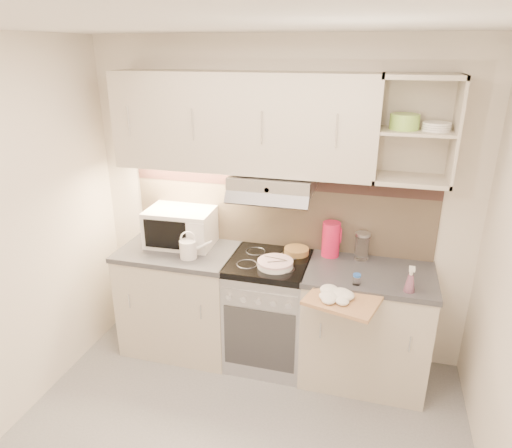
# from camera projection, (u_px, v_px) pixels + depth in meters

# --- Properties ---
(room_shell) EXTENTS (3.04, 2.84, 2.52)m
(room_shell) POSITION_uv_depth(u_px,v_px,m) (239.00, 197.00, 2.53)
(room_shell) COLOR white
(room_shell) RESTS_ON ground
(base_cabinet_left) EXTENTS (0.90, 0.60, 0.86)m
(base_cabinet_left) POSITION_uv_depth(u_px,v_px,m) (181.00, 300.00, 3.81)
(base_cabinet_left) COLOR beige
(base_cabinet_left) RESTS_ON ground
(worktop_left) EXTENTS (0.92, 0.62, 0.04)m
(worktop_left) POSITION_uv_depth(u_px,v_px,m) (178.00, 251.00, 3.65)
(worktop_left) COLOR #47474C
(worktop_left) RESTS_ON base_cabinet_left
(base_cabinet_right) EXTENTS (0.90, 0.60, 0.86)m
(base_cabinet_right) POSITION_uv_depth(u_px,v_px,m) (365.00, 327.00, 3.44)
(base_cabinet_right) COLOR beige
(base_cabinet_right) RESTS_ON ground
(worktop_right) EXTENTS (0.92, 0.62, 0.04)m
(worktop_right) POSITION_uv_depth(u_px,v_px,m) (370.00, 274.00, 3.28)
(worktop_right) COLOR #47474C
(worktop_right) RESTS_ON base_cabinet_right
(electric_range) EXTENTS (0.60, 0.60, 0.90)m
(electric_range) POSITION_uv_depth(u_px,v_px,m) (269.00, 311.00, 3.62)
(electric_range) COLOR #B7B7BC
(electric_range) RESTS_ON ground
(microwave) EXTENTS (0.54, 0.42, 0.30)m
(microwave) POSITION_uv_depth(u_px,v_px,m) (181.00, 226.00, 3.69)
(microwave) COLOR white
(microwave) RESTS_ON worktop_left
(watering_can) EXTENTS (0.25, 0.15, 0.22)m
(watering_can) POSITION_uv_depth(u_px,v_px,m) (189.00, 248.00, 3.46)
(watering_can) COLOR white
(watering_can) RESTS_ON worktop_left
(plate_stack) EXTENTS (0.26, 0.26, 0.06)m
(plate_stack) POSITION_uv_depth(u_px,v_px,m) (275.00, 264.00, 3.34)
(plate_stack) COLOR white
(plate_stack) RESTS_ON electric_range
(bread_loaf) EXTENTS (0.19, 0.19, 0.05)m
(bread_loaf) POSITION_uv_depth(u_px,v_px,m) (296.00, 251.00, 3.55)
(bread_loaf) COLOR #B36C51
(bread_loaf) RESTS_ON electric_range
(pink_pitcher) EXTENTS (0.15, 0.14, 0.27)m
(pink_pitcher) POSITION_uv_depth(u_px,v_px,m) (331.00, 239.00, 3.48)
(pink_pitcher) COLOR #DC1848
(pink_pitcher) RESTS_ON worktop_right
(glass_jar) EXTENTS (0.11, 0.11, 0.21)m
(glass_jar) POSITION_uv_depth(u_px,v_px,m) (362.00, 246.00, 3.43)
(glass_jar) COLOR silver
(glass_jar) RESTS_ON worktop_right
(spice_jar) EXTENTS (0.05, 0.05, 0.08)m
(spice_jar) POSITION_uv_depth(u_px,v_px,m) (357.00, 279.00, 3.08)
(spice_jar) COLOR white
(spice_jar) RESTS_ON worktop_right
(spray_bottle) EXTENTS (0.07, 0.07, 0.20)m
(spray_bottle) POSITION_uv_depth(u_px,v_px,m) (410.00, 281.00, 2.98)
(spray_bottle) COLOR pink
(spray_bottle) RESTS_ON worktop_right
(cutting_board) EXTENTS (0.54, 0.51, 0.02)m
(cutting_board) POSITION_uv_depth(u_px,v_px,m) (344.00, 298.00, 2.98)
(cutting_board) COLOR tan
(cutting_board) RESTS_ON base_cabinet_right
(dish_towel) EXTENTS (0.26, 0.23, 0.06)m
(dish_towel) POSITION_uv_depth(u_px,v_px,m) (339.00, 295.00, 2.93)
(dish_towel) COLOR white
(dish_towel) RESTS_ON cutting_board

